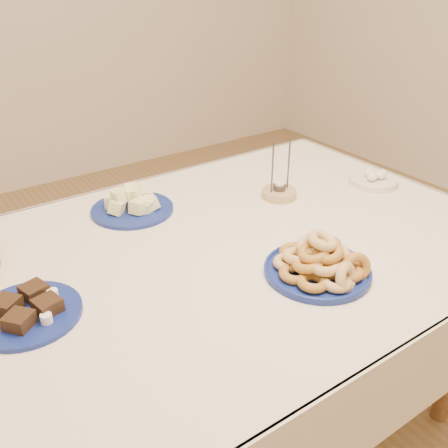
{
  "coord_description": "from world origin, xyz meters",
  "views": [
    {
      "loc": [
        -0.65,
        -0.98,
        1.46
      ],
      "look_at": [
        0.0,
        -0.05,
        0.85
      ],
      "focal_mm": 40.0,
      "sensor_mm": 36.0,
      "label": 1
    }
  ],
  "objects_px": {
    "melon_plate": "(133,205)",
    "brownie_plate": "(27,311)",
    "candle_holder": "(279,192)",
    "dining_table": "(214,280)",
    "egg_bowl": "(373,180)",
    "donut_platter": "(320,263)"
  },
  "relations": [
    {
      "from": "melon_plate",
      "to": "egg_bowl",
      "type": "distance_m",
      "value": 0.84
    },
    {
      "from": "brownie_plate",
      "to": "candle_holder",
      "type": "distance_m",
      "value": 0.88
    },
    {
      "from": "donut_platter",
      "to": "candle_holder",
      "type": "bearing_deg",
      "value": 62.08
    },
    {
      "from": "brownie_plate",
      "to": "candle_holder",
      "type": "xyz_separation_m",
      "value": [
        0.87,
        0.15,
        0.0
      ]
    },
    {
      "from": "melon_plate",
      "to": "brownie_plate",
      "type": "relative_size",
      "value": 0.97
    },
    {
      "from": "brownie_plate",
      "to": "dining_table",
      "type": "bearing_deg",
      "value": 0.2
    },
    {
      "from": "brownie_plate",
      "to": "egg_bowl",
      "type": "distance_m",
      "value": 1.21
    },
    {
      "from": "brownie_plate",
      "to": "melon_plate",
      "type": "bearing_deg",
      "value": 38.28
    },
    {
      "from": "donut_platter",
      "to": "melon_plate",
      "type": "distance_m",
      "value": 0.63
    },
    {
      "from": "donut_platter",
      "to": "candle_holder",
      "type": "distance_m",
      "value": 0.46
    },
    {
      "from": "dining_table",
      "to": "melon_plate",
      "type": "xyz_separation_m",
      "value": [
        -0.08,
        0.33,
        0.13
      ]
    },
    {
      "from": "melon_plate",
      "to": "brownie_plate",
      "type": "xyz_separation_m",
      "value": [
        -0.42,
        -0.33,
        -0.01
      ]
    },
    {
      "from": "candle_holder",
      "to": "egg_bowl",
      "type": "relative_size",
      "value": 1.07
    },
    {
      "from": "donut_platter",
      "to": "dining_table",
      "type": "bearing_deg",
      "value": 120.25
    },
    {
      "from": "candle_holder",
      "to": "brownie_plate",
      "type": "bearing_deg",
      "value": -169.97
    },
    {
      "from": "dining_table",
      "to": "donut_platter",
      "type": "xyz_separation_m",
      "value": [
        0.15,
        -0.26,
        0.14
      ]
    },
    {
      "from": "melon_plate",
      "to": "candle_holder",
      "type": "height_order",
      "value": "candle_holder"
    },
    {
      "from": "candle_holder",
      "to": "egg_bowl",
      "type": "height_order",
      "value": "candle_holder"
    },
    {
      "from": "dining_table",
      "to": "egg_bowl",
      "type": "relative_size",
      "value": 9.38
    },
    {
      "from": "melon_plate",
      "to": "egg_bowl",
      "type": "height_order",
      "value": "melon_plate"
    },
    {
      "from": "brownie_plate",
      "to": "egg_bowl",
      "type": "relative_size",
      "value": 1.75
    },
    {
      "from": "dining_table",
      "to": "melon_plate",
      "type": "height_order",
      "value": "melon_plate"
    }
  ]
}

